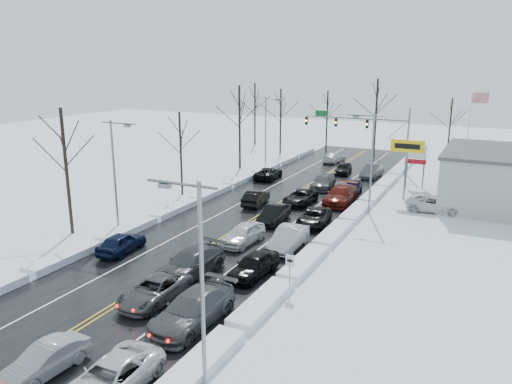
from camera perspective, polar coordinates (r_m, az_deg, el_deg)
The scene contains 43 objects.
ground at distance 40.51m, azimuth -2.54°, elevation -4.57°, with size 160.00×160.00×0.00m, color silver.
road_surface at distance 42.17m, azimuth -1.23°, elevation -3.77°, with size 14.00×84.00×0.01m, color black.
snow_bank_left at distance 46.02m, azimuth -9.66°, elevation -2.39°, with size 1.50×72.00×0.53m, color white.
snow_bank_right at distance 39.43m, azimuth 8.66°, elevation -5.29°, with size 1.50×72.00×0.53m, color white.
traffic_signal_mast at distance 63.75m, azimuth 12.52°, elevation 7.26°, with size 13.28×0.39×8.00m.
tires_plus_sign at distance 50.78m, azimuth 16.90°, elevation 4.58°, with size 3.20×0.34×6.00m.
used_vehicles_sign at distance 56.91m, azimuth 17.82°, elevation 3.84°, with size 2.20×0.22×4.65m.
speed_limit_sign at distance 29.87m, azimuth 3.90°, elevation -8.48°, with size 0.55×0.09×2.35m.
flagpole at distance 63.96m, azimuth 23.29°, elevation 6.85°, with size 1.87×1.20×10.00m.
streetlight_se at distance 20.21m, azimuth -6.72°, elevation -8.93°, with size 3.20×0.25×9.00m.
streetlight_ne at distance 45.35m, azimuth 12.88°, elevation 4.11°, with size 3.20×0.25×9.00m.
streetlight_sw at distance 40.64m, azimuth -15.72°, elevation 2.72°, with size 3.20×0.25×9.00m.
streetlight_nw at distance 63.91m, azimuth 1.28°, elevation 7.47°, with size 3.20×0.25×9.00m.
tree_left_b at distance 41.18m, azimuth -21.08°, elevation 4.81°, with size 4.00×4.00×10.00m.
tree_left_c at distance 51.14m, azimuth -8.66°, elevation 6.20°, with size 3.40×3.40×8.50m.
tree_left_d at distance 63.20m, azimuth -1.90°, elevation 9.23°, with size 4.20×4.20×10.50m.
tree_left_e at distance 73.85m, azimuth 2.84°, elevation 9.48°, with size 3.80×3.80×9.50m.
tree_far_a at distance 82.27m, azimuth -0.13°, elevation 10.28°, with size 4.00×4.00×10.00m.
tree_far_b at distance 78.70m, azimuth 8.16°, elevation 9.42°, with size 3.60×3.60×9.00m.
tree_far_c at distance 74.52m, azimuth 13.63°, elevation 9.94°, with size 4.40×4.40×11.00m.
tree_far_d at distance 74.60m, azimuth 21.38°, elevation 8.01°, with size 3.40×3.40×8.50m.
queued_car_1 at distance 25.21m, azimuth -22.77°, elevation -18.62°, with size 1.43×4.11×1.35m, color gray.
queued_car_2 at distance 29.94m, azimuth -11.46°, elevation -12.14°, with size 2.32×5.04×1.40m, color #414447.
queued_car_3 at distance 32.90m, azimuth -7.49°, elevation -9.41°, with size 2.32×5.70×1.66m, color #393B3D.
queued_car_4 at distance 37.98m, azimuth -1.49°, elevation -5.90°, with size 1.81×4.51×1.54m, color silver.
queued_car_5 at distance 42.94m, azimuth 2.09°, elevation -3.44°, with size 1.54×4.43×1.46m, color black.
queued_car_6 at distance 48.47m, azimuth 5.07°, elevation -1.35°, with size 2.26×4.90×1.36m, color black.
queued_car_7 at distance 54.72m, azimuth 7.66°, elevation 0.44°, with size 2.03×4.98×1.45m, color #444749.
queued_car_8 at distance 62.10m, azimuth 9.92°, elevation 2.07°, with size 1.67×4.15×1.41m, color black.
queued_car_11 at distance 27.30m, azimuth -7.18°, elevation -14.75°, with size 2.39×5.88×1.71m, color #47494C.
queued_car_12 at distance 32.49m, azimuth -0.28°, elevation -9.59°, with size 1.80×4.47×1.52m, color black.
queued_car_13 at distance 37.11m, azimuth 3.71°, elevation -6.44°, with size 1.70×4.86×1.60m, color #A9ACB2.
queued_car_14 at distance 42.48m, azimuth 6.64°, elevation -3.73°, with size 2.22×4.81×1.34m, color black.
queued_car_15 at distance 49.14m, azimuth 9.61°, elevation -1.28°, with size 2.38×5.86×1.70m, color #491009.
queued_car_16 at distance 53.06m, azimuth 10.92°, elevation -0.15°, with size 1.65×4.10×1.40m, color black.
queued_car_17 at distance 60.92m, azimuth 13.10°, elevation 1.66°, with size 1.61×4.61×1.52m, color #444749.
oncoming_car_0 at distance 47.94m, azimuth -0.01°, elevation -1.48°, with size 1.54×4.40×1.45m, color black.
oncoming_car_1 at distance 58.59m, azimuth 1.42°, elevation 1.53°, with size 2.22×4.82×1.34m, color black.
oncoming_car_2 at distance 69.21m, azimuth 8.90°, elevation 3.41°, with size 1.88×4.63×1.34m, color silver.
oncoming_car_3 at distance 37.61m, azimuth -15.04°, elevation -6.64°, with size 1.74×4.33×1.47m, color black.
parked_car_0 at distance 48.62m, azimuth 19.81°, elevation -2.14°, with size 2.39×5.18×1.44m, color silver.
parked_car_1 at distance 50.13m, azimuth 23.79°, elevation -2.04°, with size 2.25×5.54×1.61m, color #45484A.
parked_car_2 at distance 57.67m, azimuth 21.92°, elevation 0.23°, with size 1.77×4.41×1.50m, color black.
Camera 1 is at (18.54, -33.44, 13.39)m, focal length 35.00 mm.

